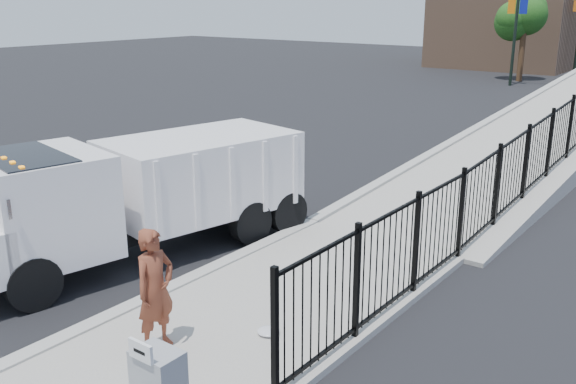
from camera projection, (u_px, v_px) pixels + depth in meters
The scene contains 12 objects.
ground at pixel (191, 284), 11.97m from camera, with size 120.00×120.00×0.00m, color black.
sidewalk at pixel (187, 361), 9.31m from camera, with size 3.55×12.00×0.12m, color #9E998E.
curb at pixel (103, 321), 10.41m from camera, with size 0.30×12.00×0.16m, color #ADAAA3.
ramp at pixel (552, 147), 23.00m from camera, with size 3.95×24.00×1.70m, color #9E998E.
iron_fence at pixel (567, 148), 18.86m from camera, with size 0.10×28.00×1.80m, color black.
truck at pixel (134, 191), 12.91m from camera, with size 3.76×7.57×2.49m.
worker at pixel (155, 290), 9.30m from camera, with size 0.68×0.45×1.87m, color brown.
arrow_sign at pixel (141, 351), 6.88m from camera, with size 0.35×0.04×0.22m, color white.
debris at pixel (269, 331), 9.94m from camera, with size 0.36×0.36×0.09m, color silver.
light_pole_0 at pixel (522, 12), 37.86m from camera, with size 3.77×0.22×8.00m.
tree_0 at pixel (525, 18), 40.24m from camera, with size 2.64×2.64×5.32m.
building at pixel (512, 14), 49.68m from camera, with size 10.00×10.00×8.00m, color #8C664C.
Camera 1 is at (8.02, -7.68, 5.10)m, focal length 40.00 mm.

